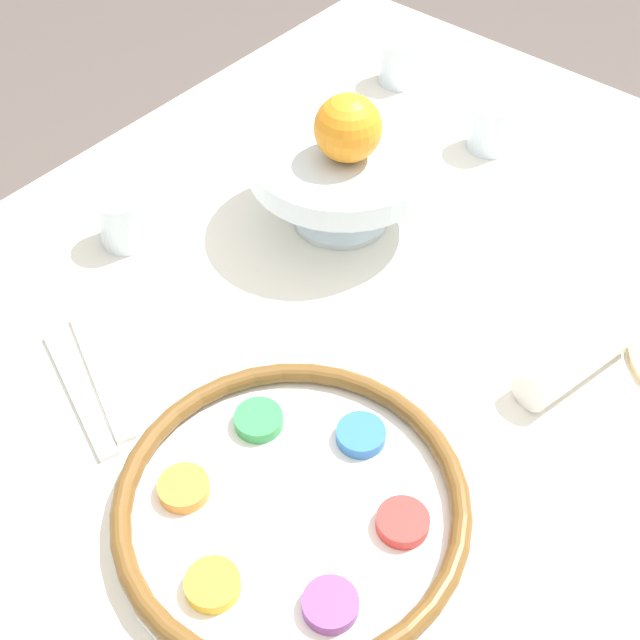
% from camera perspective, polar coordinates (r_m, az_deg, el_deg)
% --- Properties ---
extents(dining_table, '(1.32, 1.09, 0.75)m').
position_cam_1_polar(dining_table, '(1.27, 2.89, -14.16)').
color(dining_table, silver).
rests_on(dining_table, ground_plane).
extents(seder_plate, '(0.33, 0.33, 0.03)m').
position_cam_1_polar(seder_plate, '(0.84, -1.83, -11.81)').
color(seder_plate, white).
rests_on(seder_plate, dining_table).
extents(fruit_stand, '(0.23, 0.23, 0.11)m').
position_cam_1_polar(fruit_stand, '(1.08, 1.42, 9.90)').
color(fruit_stand, silver).
rests_on(fruit_stand, dining_table).
extents(orange_fruit, '(0.08, 0.08, 0.08)m').
position_cam_1_polar(orange_fruit, '(1.03, 1.81, 12.18)').
color(orange_fruit, orange).
rests_on(orange_fruit, fruit_stand).
extents(napkin_roll, '(0.15, 0.07, 0.04)m').
position_cam_1_polar(napkin_roll, '(0.97, 15.91, -2.55)').
color(napkin_roll, white).
rests_on(napkin_roll, dining_table).
extents(cup_near, '(0.06, 0.06, 0.07)m').
position_cam_1_polar(cup_near, '(1.10, -12.52, 6.31)').
color(cup_near, silver).
rests_on(cup_near, dining_table).
extents(cup_mid, '(0.06, 0.06, 0.07)m').
position_cam_1_polar(cup_mid, '(1.25, 10.89, 12.09)').
color(cup_mid, silver).
rests_on(cup_mid, dining_table).
extents(cup_far, '(0.06, 0.06, 0.07)m').
position_cam_1_polar(cup_far, '(1.37, 5.11, 16.18)').
color(cup_far, silver).
rests_on(cup_far, dining_table).
extents(fork_left, '(0.09, 0.18, 0.01)m').
position_cam_1_polar(fork_left, '(0.97, -15.16, -4.48)').
color(fork_left, silver).
rests_on(fork_left, dining_table).
extents(fork_right, '(0.10, 0.18, 0.01)m').
position_cam_1_polar(fork_right, '(0.98, -13.83, -3.45)').
color(fork_right, silver).
rests_on(fork_right, dining_table).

